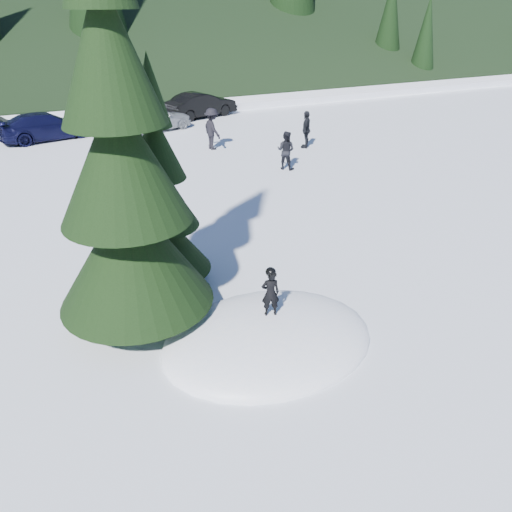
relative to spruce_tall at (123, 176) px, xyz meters
name	(u,v)px	position (x,y,z in m)	size (l,w,h in m)	color
ground	(268,341)	(2.20, -1.80, -3.32)	(200.00, 200.00, 0.00)	white
snow_mound	(268,341)	(2.20, -1.80, -3.32)	(4.48, 3.52, 0.96)	white
spruce_tall	(123,176)	(0.00, 0.00, 0.00)	(3.20, 3.20, 8.60)	black
spruce_short	(160,203)	(1.00, 1.40, -1.22)	(2.20, 2.20, 5.37)	black
child_skier	(270,293)	(2.35, -1.58, -2.33)	(0.37, 0.24, 1.02)	black
adult_0	(286,150)	(8.06, 8.34, -2.54)	(0.76, 0.59, 1.56)	black
adult_1	(306,129)	(10.50, 10.87, -2.47)	(1.00, 0.41, 1.70)	black
adult_2	(212,129)	(6.44, 12.48, -2.38)	(1.21, 0.70, 1.87)	black
car_3	(46,126)	(-0.38, 17.71, -2.66)	(1.84, 4.54, 1.32)	black
car_4	(156,118)	(5.02, 17.15, -2.67)	(1.54, 3.82, 1.30)	#92969A
car_5	(201,105)	(8.36, 19.41, -2.61)	(1.50, 4.31, 1.42)	black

